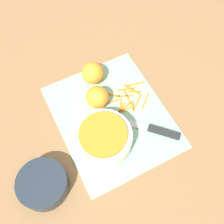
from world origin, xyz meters
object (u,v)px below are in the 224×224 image
at_px(orange_left, 97,97).
at_px(orange_right, 93,73).
at_px(bowl_dark, 43,184).
at_px(knife, 157,130).
at_px(bowl_speckled, 103,139).

height_order(orange_left, orange_right, orange_right).
relative_size(bowl_dark, knife, 0.83).
bearing_deg(bowl_speckled, bowl_dark, 100.69).
xyz_separation_m(bowl_speckled, bowl_dark, (-0.04, 0.22, -0.02)).
distance_m(bowl_dark, knife, 0.41).
bearing_deg(orange_left, knife, -145.69).
bearing_deg(bowl_dark, bowl_speckled, -79.31).
bearing_deg(orange_right, knife, -160.84).
bearing_deg(bowl_dark, orange_right, -46.05).
xyz_separation_m(orange_left, orange_right, (0.10, -0.03, 0.00)).
distance_m(bowl_speckled, bowl_dark, 0.23).
relative_size(knife, orange_left, 2.28).
height_order(bowl_dark, orange_right, orange_right).
relative_size(bowl_dark, orange_left, 1.89).
distance_m(bowl_dark, orange_right, 0.42).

